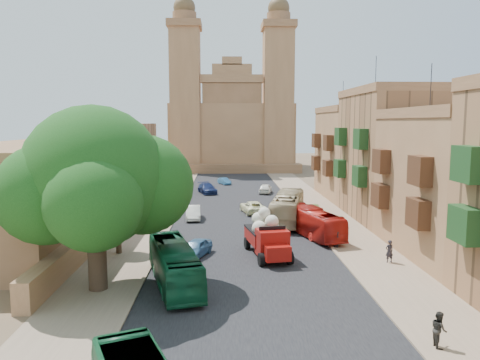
{
  "coord_description": "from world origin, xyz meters",
  "views": [
    {
      "loc": [
        -1.76,
        -23.99,
        10.2
      ],
      "look_at": [
        0.0,
        26.0,
        4.0
      ],
      "focal_mm": 35.0,
      "sensor_mm": 36.0,
      "label": 1
    }
  ],
  "objects": [
    {
      "name": "red_truck",
      "position": [
        1.55,
        10.74,
        1.6
      ],
      "size": [
        3.39,
        6.51,
        3.64
      ],
      "color": "#98100B",
      "rests_on": "ground"
    },
    {
      "name": "bus_cream_east",
      "position": [
        4.76,
        22.82,
        1.52
      ],
      "size": [
        4.99,
        11.18,
        3.03
      ],
      "primitive_type": "imported",
      "rotation": [
        0.0,
        0.0,
        2.91
      ],
      "color": "tan",
      "rests_on": "ground"
    },
    {
      "name": "car_cream",
      "position": [
        1.51,
        27.91,
        0.68
      ],
      "size": [
        3.08,
        5.2,
        1.36
      ],
      "primitive_type": "imported",
      "rotation": [
        0.0,
        0.0,
        3.32
      ],
      "color": "#FFFCC9",
      "rests_on": "ground"
    },
    {
      "name": "street_tree_c",
      "position": [
        -10.0,
        36.0,
        3.31
      ],
      "size": [
        3.21,
        3.21,
        4.94
      ],
      "color": "#3A2A1D",
      "rests_on": "ground"
    },
    {
      "name": "bus_green_north",
      "position": [
        -4.9,
        4.65,
        1.31
      ],
      "size": [
        4.49,
        9.66,
        2.62
      ],
      "primitive_type": "imported",
      "rotation": [
        0.0,
        0.0,
        0.25
      ],
      "color": "#104F2E",
      "rests_on": "ground"
    },
    {
      "name": "bus_red_east",
      "position": [
        6.21,
        16.99,
        1.26
      ],
      "size": [
        4.48,
        9.31,
        2.53
      ],
      "primitive_type": "imported",
      "rotation": [
        0.0,
        0.0,
        3.41
      ],
      "color": "red",
      "rests_on": "ground"
    },
    {
      "name": "church",
      "position": [
        -0.0,
        78.61,
        9.52
      ],
      "size": [
        28.0,
        22.5,
        36.3
      ],
      "color": "#936642",
      "rests_on": "ground"
    },
    {
      "name": "townhouse_c",
      "position": [
        15.95,
        25.0,
        6.91
      ],
      "size": [
        9.0,
        14.0,
        17.4
      ],
      "color": "#9C6C47",
      "rests_on": "ground"
    },
    {
      "name": "pedestrian_c",
      "position": [
        7.5,
        13.14,
        0.99
      ],
      "size": [
        0.62,
        1.21,
        1.97
      ],
      "primitive_type": "imported",
      "rotation": [
        0.0,
        0.0,
        4.59
      ],
      "color": "#343438",
      "rests_on": "ground"
    },
    {
      "name": "street_tree_d",
      "position": [
        -10.0,
        48.0,
        3.05
      ],
      "size": [
        2.97,
        2.97,
        4.57
      ],
      "color": "#3A2A1D",
      "rests_on": "ground"
    },
    {
      "name": "sidewalk_east",
      "position": [
        9.5,
        30.0,
        0.01
      ],
      "size": [
        5.0,
        140.0,
        0.01
      ],
      "primitive_type": "cube",
      "color": "#89715A",
      "rests_on": "ground"
    },
    {
      "name": "pedestrian_b",
      "position": [
        8.02,
        -4.05,
        0.83
      ],
      "size": [
        0.69,
        0.85,
        1.67
      ],
      "primitive_type": "imported",
      "rotation": [
        0.0,
        0.0,
        1.5
      ],
      "color": "#2F2C27",
      "rests_on": "ground"
    },
    {
      "name": "car_dkblue",
      "position": [
        -4.14,
        42.81,
        0.72
      ],
      "size": [
        3.31,
        5.34,
        1.44
      ],
      "primitive_type": "imported",
      "rotation": [
        0.0,
        0.0,
        0.28
      ],
      "color": "navy",
      "rests_on": "ground"
    },
    {
      "name": "sidewalk_west",
      "position": [
        -9.5,
        30.0,
        0.01
      ],
      "size": [
        5.0,
        140.0,
        0.01
      ],
      "primitive_type": "cube",
      "color": "#89715A",
      "rests_on": "ground"
    },
    {
      "name": "kerb_east",
      "position": [
        7.0,
        30.0,
        0.06
      ],
      "size": [
        0.25,
        140.0,
        0.12
      ],
      "primitive_type": "cube",
      "color": "#89715A",
      "rests_on": "ground"
    },
    {
      "name": "ficus_tree",
      "position": [
        -9.4,
        4.01,
        6.65
      ],
      "size": [
        11.25,
        10.35,
        11.25
      ],
      "color": "#3A2A1D",
      "rests_on": "ground"
    },
    {
      "name": "car_blue_a",
      "position": [
        -3.92,
        10.87,
        0.65
      ],
      "size": [
        2.78,
        4.13,
        1.31
      ],
      "primitive_type": "imported",
      "rotation": [
        0.0,
        0.0,
        -0.36
      ],
      "color": "teal",
      "rests_on": "ground"
    },
    {
      "name": "pedestrian_a",
      "position": [
        10.31,
        8.8,
        0.84
      ],
      "size": [
        0.68,
        0.52,
        1.67
      ],
      "primitive_type": "imported",
      "rotation": [
        0.0,
        0.0,
        3.36
      ],
      "color": "#252229",
      "rests_on": "ground"
    },
    {
      "name": "kerb_west",
      "position": [
        -7.0,
        30.0,
        0.06
      ],
      "size": [
        0.25,
        140.0,
        0.12
      ],
      "primitive_type": "cube",
      "color": "#89715A",
      "rests_on": "ground"
    },
    {
      "name": "townhouse_d",
      "position": [
        15.95,
        39.0,
        6.16
      ],
      "size": [
        9.0,
        14.0,
        15.9
      ],
      "color": "#936642",
      "rests_on": "ground"
    },
    {
      "name": "car_white_a",
      "position": [
        -5.0,
        24.7,
        0.7
      ],
      "size": [
        1.77,
        4.35,
        1.41
      ],
      "primitive_type": "imported",
      "rotation": [
        0.0,
        0.0,
        0.07
      ],
      "color": "white",
      "rests_on": "ground"
    },
    {
      "name": "olive_pickup",
      "position": [
        6.5,
        20.0,
        0.96
      ],
      "size": [
        2.58,
        4.95,
        1.97
      ],
      "color": "#41511E",
      "rests_on": "ground"
    },
    {
      "name": "west_building_mid",
      "position": [
        -18.0,
        44.0,
        5.0
      ],
      "size": [
        10.0,
        22.0,
        10.0
      ],
      "primitive_type": "cube",
      "color": "#9C6C47",
      "rests_on": "ground"
    },
    {
      "name": "townhouse_b",
      "position": [
        15.95,
        11.0,
        5.66
      ],
      "size": [
        9.0,
        14.0,
        14.9
      ],
      "color": "#936642",
      "rests_on": "ground"
    },
    {
      "name": "west_wall",
      "position": [
        -12.5,
        20.0,
        0.9
      ],
      "size": [
        1.0,
        40.0,
        1.8
      ],
      "primitive_type": "cube",
      "color": "#936642",
      "rests_on": "ground"
    },
    {
      "name": "road_surface",
      "position": [
        0.0,
        30.0,
        0.01
      ],
      "size": [
        14.0,
        140.0,
        0.01
      ],
      "primitive_type": "cube",
      "color": "black",
      "rests_on": "ground"
    },
    {
      "name": "car_white_b",
      "position": [
        4.27,
        42.61,
        0.69
      ],
      "size": [
        2.4,
        4.29,
        1.38
      ],
      "primitive_type": "imported",
      "rotation": [
        0.0,
        0.0,
        2.94
      ],
      "color": "white",
      "rests_on": "ground"
    },
    {
      "name": "street_tree_a",
      "position": [
        -10.0,
        12.0,
        2.82
      ],
      "size": [
        2.75,
        2.75,
        4.23
      ],
      "color": "#3A2A1D",
      "rests_on": "ground"
    },
    {
      "name": "car_blue_b",
      "position": [
        -1.64,
        52.57,
        0.54
      ],
      "size": [
        2.37,
        3.44,
        1.07
      ],
      "primitive_type": "imported",
      "rotation": [
        0.0,
        0.0,
        0.42
      ],
      "color": "teal",
      "rests_on": "ground"
    },
    {
      "name": "west_building_low",
      "position": [
        -18.0,
        18.0,
        4.2
      ],
      "size": [
        10.0,
        28.0,
        8.4
      ],
      "primitive_type": "cube",
      "color": "brown",
      "rests_on": "ground"
    },
    {
      "name": "street_tree_b",
      "position": [
        -10.0,
        24.0,
        2.92
      ],
      "size": [
        2.84,
        2.84,
        4.37
      ],
      "color": "#3A2A1D",
      "rests_on": "ground"
    },
    {
      "name": "ground",
      "position": [
        0.0,
        0.0,
        0.0
      ],
      "size": [
        260.0,
        260.0,
        0.0
      ],
      "primitive_type": "plane",
      "color": "brown"
    }
  ]
}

